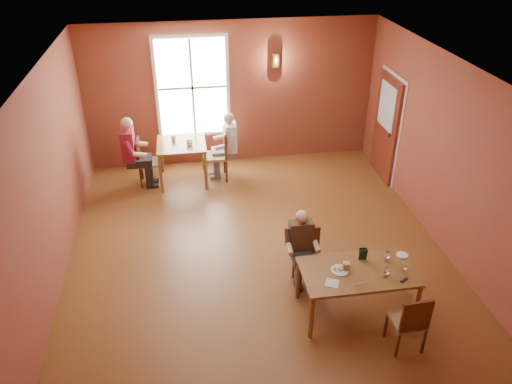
{
  "coord_description": "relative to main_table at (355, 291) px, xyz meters",
  "views": [
    {
      "loc": [
        -1.03,
        -6.42,
        4.95
      ],
      "look_at": [
        0.0,
        0.2,
        1.05
      ],
      "focal_mm": 35.0,
      "sensor_mm": 36.0,
      "label": 1
    }
  ],
  "objects": [
    {
      "name": "ground",
      "position": [
        -1.11,
        1.49,
        -0.35
      ],
      "size": [
        6.0,
        7.0,
        0.01
      ],
      "primitive_type": "cube",
      "color": "brown",
      "rests_on": "ground"
    },
    {
      "name": "wall_back",
      "position": [
        -1.11,
        4.99,
        1.15
      ],
      "size": [
        6.0,
        0.04,
        3.0
      ],
      "primitive_type": "cube",
      "color": "brown",
      "rests_on": "ground"
    },
    {
      "name": "wall_front",
      "position": [
        -1.11,
        -2.01,
        1.15
      ],
      "size": [
        6.0,
        0.04,
        3.0
      ],
      "primitive_type": "cube",
      "color": "brown",
      "rests_on": "ground"
    },
    {
      "name": "wall_left",
      "position": [
        -4.11,
        1.49,
        1.15
      ],
      "size": [
        0.04,
        7.0,
        3.0
      ],
      "primitive_type": "cube",
      "color": "brown",
      "rests_on": "ground"
    },
    {
      "name": "wall_right",
      "position": [
        1.89,
        1.49,
        1.15
      ],
      "size": [
        0.04,
        7.0,
        3.0
      ],
      "primitive_type": "cube",
      "color": "brown",
      "rests_on": "ground"
    },
    {
      "name": "ceiling",
      "position": [
        -1.11,
        1.49,
        2.65
      ],
      "size": [
        6.0,
        7.0,
        0.04
      ],
      "primitive_type": "cube",
      "color": "white",
      "rests_on": "wall_back"
    },
    {
      "name": "window",
      "position": [
        -1.91,
        4.94,
        1.35
      ],
      "size": [
        1.36,
        0.1,
        1.96
      ],
      "primitive_type": "cube",
      "color": "white",
      "rests_on": "wall_back"
    },
    {
      "name": "door",
      "position": [
        1.83,
        3.79,
        0.7
      ],
      "size": [
        0.12,
        1.04,
        2.1
      ],
      "primitive_type": "cube",
      "color": "maroon",
      "rests_on": "ground"
    },
    {
      "name": "wall_sconce",
      "position": [
        -0.21,
        4.89,
        1.85
      ],
      "size": [
        0.16,
        0.16,
        0.28
      ],
      "primitive_type": "cylinder",
      "color": "brown",
      "rests_on": "wall_back"
    },
    {
      "name": "main_table",
      "position": [
        0.0,
        0.0,
        0.0
      ],
      "size": [
        1.51,
        0.85,
        0.71
      ],
      "primitive_type": null,
      "color": "#5E3019",
      "rests_on": "ground"
    },
    {
      "name": "chair_diner_main",
      "position": [
        -0.5,
        0.65,
        0.09
      ],
      "size": [
        0.39,
        0.39,
        0.89
      ],
      "primitive_type": null,
      "rotation": [
        0.0,
        0.0,
        3.14
      ],
      "color": "#431B0D",
      "rests_on": "ground"
    },
    {
      "name": "diner_main",
      "position": [
        -0.5,
        0.62,
        0.21
      ],
      "size": [
        0.45,
        0.45,
        1.13
      ],
      "primitive_type": null,
      "rotation": [
        0.0,
        0.0,
        3.14
      ],
      "color": "#302118",
      "rests_on": "ground"
    },
    {
      "name": "chair_empty",
      "position": [
        0.43,
        -0.69,
        0.08
      ],
      "size": [
        0.4,
        0.4,
        0.88
      ],
      "primitive_type": null,
      "rotation": [
        0.0,
        0.0,
        0.03
      ],
      "color": "#612E18",
      "rests_on": "ground"
    },
    {
      "name": "plate_food",
      "position": [
        -0.24,
        0.03,
        0.37
      ],
      "size": [
        0.31,
        0.31,
        0.03
      ],
      "primitive_type": "cylinder",
      "rotation": [
        0.0,
        0.0,
        0.32
      ],
      "color": "white",
      "rests_on": "main_table"
    },
    {
      "name": "sandwich",
      "position": [
        -0.16,
        0.04,
        0.41
      ],
      "size": [
        0.1,
        0.09,
        0.1
      ],
      "primitive_type": "cube",
      "rotation": [
        0.0,
        0.0,
        -0.13
      ],
      "color": "tan",
      "rests_on": "main_table"
    },
    {
      "name": "goblet_a",
      "position": [
        0.45,
        0.14,
        0.44
      ],
      "size": [
        0.08,
        0.08,
        0.17
      ],
      "primitive_type": null,
      "rotation": [
        0.0,
        0.0,
        0.31
      ],
      "color": "silver",
      "rests_on": "main_table"
    },
    {
      "name": "goblet_b",
      "position": [
        0.58,
        -0.12,
        0.43
      ],
      "size": [
        0.06,
        0.06,
        0.16
      ],
      "primitive_type": null,
      "rotation": [
        0.0,
        0.0,
        0.03
      ],
      "color": "white",
      "rests_on": "main_table"
    },
    {
      "name": "goblet_c",
      "position": [
        0.32,
        -0.18,
        0.44
      ],
      "size": [
        0.08,
        0.08,
        0.16
      ],
      "primitive_type": null,
      "rotation": [
        0.0,
        0.0,
        -0.27
      ],
      "color": "white",
      "rests_on": "main_table"
    },
    {
      "name": "menu_stand",
      "position": [
        0.14,
        0.23,
        0.44
      ],
      "size": [
        0.11,
        0.06,
        0.18
      ],
      "primitive_type": "cube",
      "rotation": [
        0.0,
        0.0,
        -0.07
      ],
      "color": "black",
      "rests_on": "main_table"
    },
    {
      "name": "knife",
      "position": [
        -0.06,
        -0.25,
        0.36
      ],
      "size": [
        0.17,
        0.03,
        0.0
      ],
      "primitive_type": "cube",
      "rotation": [
        0.0,
        0.0,
        0.1
      ],
      "color": "silver",
      "rests_on": "main_table"
    },
    {
      "name": "napkin",
      "position": [
        -0.42,
        -0.19,
        0.36
      ],
      "size": [
        0.23,
        0.23,
        0.01
      ],
      "primitive_type": "cube",
      "rotation": [
        0.0,
        0.0,
        -0.45
      ],
      "color": "silver",
      "rests_on": "main_table"
    },
    {
      "name": "side_plate",
      "position": [
        0.72,
        0.23,
        0.36
      ],
      "size": [
        0.18,
        0.18,
        0.01
      ],
      "primitive_type": "cylinder",
      "rotation": [
        0.0,
        0.0,
        -0.12
      ],
      "color": "silver",
      "rests_on": "main_table"
    },
    {
      "name": "sunglasses",
      "position": [
        0.52,
        -0.28,
        0.36
      ],
      "size": [
        0.12,
        0.09,
        0.01
      ],
      "primitive_type": "cube",
      "rotation": [
        0.0,
        0.0,
        0.47
      ],
      "color": "black",
      "rests_on": "main_table"
    },
    {
      "name": "second_table",
      "position": [
        -2.22,
        4.18,
        0.06
      ],
      "size": [
        0.95,
        0.95,
        0.84
      ],
      "primitive_type": null,
      "color": "brown",
      "rests_on": "ground"
    },
    {
      "name": "chair_diner_white",
      "position": [
        -1.57,
        4.18,
        0.17
      ],
      "size": [
        0.47,
        0.47,
        1.06
      ],
      "primitive_type": null,
      "rotation": [
        0.0,
        0.0,
        1.57
      ],
      "color": "#422710",
      "rests_on": "ground"
    },
    {
      "name": "diner_white",
      "position": [
        -1.54,
        4.18,
        0.31
      ],
      "size": [
        0.53,
        0.53,
        1.33
      ],
      "primitive_type": null,
      "rotation": [
        0.0,
        0.0,
        1.57
      ],
      "color": "white",
      "rests_on": "ground"
    },
    {
      "name": "chair_diner_maroon",
      "position": [
        -2.87,
        4.18,
        0.13
      ],
      "size": [
        0.43,
        0.43,
        0.96
      ],
      "primitive_type": null,
      "rotation": [
        0.0,
        0.0,
        -1.57
      ],
      "color": "brown",
      "rests_on": "ground"
    },
    {
      "name": "diner_maroon",
      "position": [
        -2.9,
        4.18,
        0.36
      ],
      "size": [
        0.57,
        0.57,
        1.42
      ],
      "primitive_type": null,
      "rotation": [
        0.0,
        0.0,
        -1.57
      ],
      "color": "maroon",
      "rests_on": "ground"
    },
    {
      "name": "cup_a",
      "position": [
        -2.06,
        4.04,
        0.53
      ],
      "size": [
        0.16,
        0.16,
        0.1
      ],
      "primitive_type": "imported",
      "rotation": [
        0.0,
        0.0,
        0.27
      ],
      "color": "white",
      "rests_on": "second_table"
    },
    {
      "name": "cup_b",
      "position": [
        -2.37,
        4.29,
        0.53
      ],
      "size": [
        0.12,
        0.12,
        0.1
      ],
      "primitive_type": "imported",
      "rotation": [
        0.0,
        0.0,
        0.08
      ],
      "color": "white",
      "rests_on": "second_table"
    }
  ]
}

